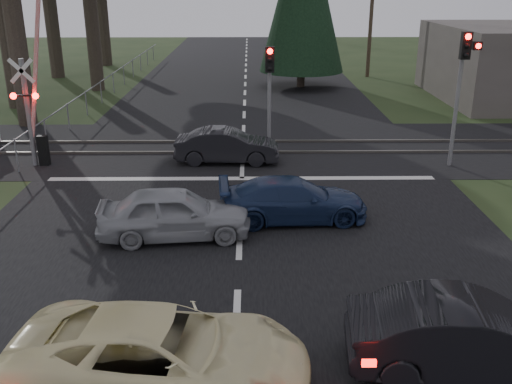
{
  "coord_description": "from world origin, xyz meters",
  "views": [
    {
      "loc": [
        0.27,
        -10.01,
        6.27
      ],
      "look_at": [
        0.43,
        3.4,
        1.3
      ],
      "focal_mm": 40.0,
      "sensor_mm": 36.0,
      "label": 1
    }
  ],
  "objects_px": {
    "crossing_signal": "(34,109)",
    "utility_pole_mid": "(372,6)",
    "traffic_signal_right": "(463,74)",
    "cream_coupe": "(161,355)",
    "blue_sedan": "(293,200)",
    "dark_hatchback": "(471,338)",
    "silver_car": "(175,213)",
    "traffic_signal_center": "(270,83)",
    "dark_car_far": "(227,146)"
  },
  "relations": [
    {
      "from": "traffic_signal_center",
      "to": "blue_sedan",
      "type": "distance_m",
      "value": 6.42
    },
    {
      "from": "traffic_signal_center",
      "to": "dark_hatchback",
      "type": "relative_size",
      "value": 0.99
    },
    {
      "from": "traffic_signal_center",
      "to": "cream_coupe",
      "type": "distance_m",
      "value": 13.39
    },
    {
      "from": "dark_hatchback",
      "to": "cream_coupe",
      "type": "bearing_deg",
      "value": 99.73
    },
    {
      "from": "silver_car",
      "to": "dark_car_far",
      "type": "distance_m",
      "value": 6.6
    },
    {
      "from": "cream_coupe",
      "to": "traffic_signal_center",
      "type": "bearing_deg",
      "value": -3.56
    },
    {
      "from": "traffic_signal_right",
      "to": "cream_coupe",
      "type": "xyz_separation_m",
      "value": [
        -8.71,
        -11.84,
        -2.65
      ]
    },
    {
      "from": "crossing_signal",
      "to": "silver_car",
      "type": "height_order",
      "value": "crossing_signal"
    },
    {
      "from": "crossing_signal",
      "to": "traffic_signal_center",
      "type": "xyz_separation_m",
      "value": [
        8.27,
        0.89,
        0.75
      ]
    },
    {
      "from": "blue_sedan",
      "to": "dark_hatchback",
      "type": "bearing_deg",
      "value": -163.39
    },
    {
      "from": "cream_coupe",
      "to": "silver_car",
      "type": "bearing_deg",
      "value": 10.76
    },
    {
      "from": "traffic_signal_right",
      "to": "silver_car",
      "type": "relative_size",
      "value": 1.2
    },
    {
      "from": "traffic_signal_right",
      "to": "cream_coupe",
      "type": "distance_m",
      "value": 14.93
    },
    {
      "from": "dark_car_far",
      "to": "dark_hatchback",
      "type": "bearing_deg",
      "value": -157.55
    },
    {
      "from": "crossing_signal",
      "to": "traffic_signal_right",
      "type": "bearing_deg",
      "value": -1.21
    },
    {
      "from": "cream_coupe",
      "to": "blue_sedan",
      "type": "bearing_deg",
      "value": -14.65
    },
    {
      "from": "dark_hatchback",
      "to": "dark_car_far",
      "type": "relative_size",
      "value": 1.1
    },
    {
      "from": "traffic_signal_right",
      "to": "cream_coupe",
      "type": "height_order",
      "value": "traffic_signal_right"
    },
    {
      "from": "crossing_signal",
      "to": "traffic_signal_right",
      "type": "distance_m",
      "value": 14.88
    },
    {
      "from": "traffic_signal_right",
      "to": "dark_hatchback",
      "type": "xyz_separation_m",
      "value": [
        -3.58,
        -11.45,
        -2.63
      ]
    },
    {
      "from": "cream_coupe",
      "to": "silver_car",
      "type": "distance_m",
      "value": 5.95
    },
    {
      "from": "utility_pole_mid",
      "to": "traffic_signal_center",
      "type": "bearing_deg",
      "value": -111.21
    },
    {
      "from": "cream_coupe",
      "to": "dark_car_far",
      "type": "distance_m",
      "value": 12.45
    },
    {
      "from": "silver_car",
      "to": "traffic_signal_right",
      "type": "bearing_deg",
      "value": -62.72
    },
    {
      "from": "crossing_signal",
      "to": "utility_pole_mid",
      "type": "bearing_deg",
      "value": 52.03
    },
    {
      "from": "traffic_signal_right",
      "to": "dark_car_far",
      "type": "bearing_deg",
      "value": 175.8
    },
    {
      "from": "utility_pole_mid",
      "to": "blue_sedan",
      "type": "xyz_separation_m",
      "value": [
        -7.03,
        -25.33,
        -4.13
      ]
    },
    {
      "from": "traffic_signal_right",
      "to": "dark_car_far",
      "type": "distance_m",
      "value": 8.56
    },
    {
      "from": "blue_sedan",
      "to": "utility_pole_mid",
      "type": "bearing_deg",
      "value": -19.51
    },
    {
      "from": "cream_coupe",
      "to": "blue_sedan",
      "type": "height_order",
      "value": "cream_coupe"
    },
    {
      "from": "utility_pole_mid",
      "to": "cream_coupe",
      "type": "xyz_separation_m",
      "value": [
        -9.66,
        -32.37,
        -4.06
      ]
    },
    {
      "from": "blue_sedan",
      "to": "cream_coupe",
      "type": "bearing_deg",
      "value": 155.51
    },
    {
      "from": "traffic_signal_center",
      "to": "utility_pole_mid",
      "type": "height_order",
      "value": "utility_pole_mid"
    },
    {
      "from": "silver_car",
      "to": "dark_hatchback",
      "type": "bearing_deg",
      "value": -139.89
    },
    {
      "from": "traffic_signal_right",
      "to": "dark_hatchback",
      "type": "distance_m",
      "value": 12.28
    },
    {
      "from": "cream_coupe",
      "to": "crossing_signal",
      "type": "bearing_deg",
      "value": 32.56
    },
    {
      "from": "dark_hatchback",
      "to": "traffic_signal_right",
      "type": "bearing_deg",
      "value": -12.0
    },
    {
      "from": "traffic_signal_center",
      "to": "blue_sedan",
      "type": "relative_size",
      "value": 1.0
    },
    {
      "from": "dark_hatchback",
      "to": "blue_sedan",
      "type": "distance_m",
      "value": 7.1
    },
    {
      "from": "traffic_signal_center",
      "to": "utility_pole_mid",
      "type": "bearing_deg",
      "value": 68.79
    },
    {
      "from": "crossing_signal",
      "to": "cream_coupe",
      "type": "height_order",
      "value": "crossing_signal"
    },
    {
      "from": "traffic_signal_right",
      "to": "silver_car",
      "type": "height_order",
      "value": "traffic_signal_right"
    },
    {
      "from": "traffic_signal_right",
      "to": "dark_car_far",
      "type": "xyz_separation_m",
      "value": [
        -8.1,
        0.59,
        -2.69
      ]
    },
    {
      "from": "utility_pole_mid",
      "to": "crossing_signal",
      "type": "bearing_deg",
      "value": -127.97
    },
    {
      "from": "dark_hatchback",
      "to": "silver_car",
      "type": "bearing_deg",
      "value": 50.89
    },
    {
      "from": "crossing_signal",
      "to": "silver_car",
      "type": "bearing_deg",
      "value": -48.01
    },
    {
      "from": "utility_pole_mid",
      "to": "dark_car_far",
      "type": "bearing_deg",
      "value": -114.43
    },
    {
      "from": "cream_coupe",
      "to": "silver_car",
      "type": "xyz_separation_m",
      "value": [
        -0.51,
        5.93,
        -0.0
      ]
    },
    {
      "from": "utility_pole_mid",
      "to": "blue_sedan",
      "type": "distance_m",
      "value": 26.61
    },
    {
      "from": "traffic_signal_right",
      "to": "blue_sedan",
      "type": "xyz_separation_m",
      "value": [
        -6.08,
        -4.81,
        -2.72
      ]
    }
  ]
}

